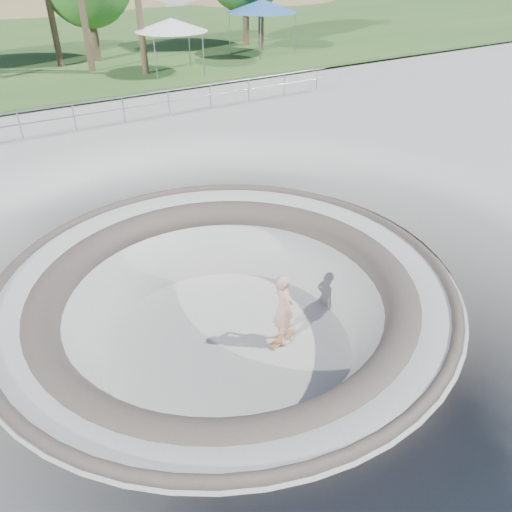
% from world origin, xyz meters
% --- Properties ---
extents(ground, '(180.00, 180.00, 0.00)m').
position_xyz_m(ground, '(0.00, 0.00, 0.00)').
color(ground, '#AEADA8').
rests_on(ground, ground).
extents(skate_bowl, '(14.00, 14.00, 4.10)m').
position_xyz_m(skate_bowl, '(0.00, 0.00, -1.83)').
color(skate_bowl, '#AEADA8').
rests_on(skate_bowl, ground).
extents(distant_hills, '(103.20, 45.00, 28.60)m').
position_xyz_m(distant_hills, '(3.78, 57.17, -7.02)').
color(distant_hills, olive).
rests_on(distant_hills, ground).
extents(safety_railing, '(25.00, 0.06, 1.03)m').
position_xyz_m(safety_railing, '(0.00, 12.00, 0.69)').
color(safety_railing, gray).
rests_on(safety_railing, ground).
extents(skateboard, '(0.83, 0.43, 0.08)m').
position_xyz_m(skateboard, '(1.19, -0.67, -1.83)').
color(skateboard, '#9A693D').
rests_on(skateboard, ground).
extents(skater, '(0.53, 0.73, 1.87)m').
position_xyz_m(skater, '(1.19, -0.67, -0.88)').
color(skater, tan).
rests_on(skater, skateboard).
extents(canopy_white, '(5.49, 5.49, 2.81)m').
position_xyz_m(canopy_white, '(7.44, 19.04, 2.74)').
color(canopy_white, gray).
rests_on(canopy_white, ground).
extents(canopy_blue, '(6.29, 6.29, 3.22)m').
position_xyz_m(canopy_blue, '(14.77, 21.36, 3.10)').
color(canopy_blue, gray).
rests_on(canopy_blue, ground).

